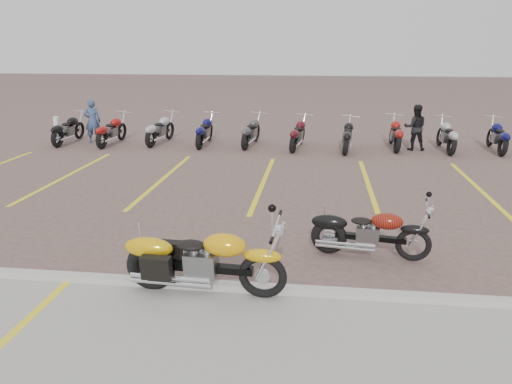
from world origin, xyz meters
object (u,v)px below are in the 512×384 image
bollard (58,131)px  person_a (92,121)px  flame_cruiser (367,234)px  yellow_cruiser (202,263)px  person_b (415,127)px

bollard → person_a: bearing=24.7°
flame_cruiser → person_a: bearing=142.4°
yellow_cruiser → person_a: size_ratio=1.51×
flame_cruiser → yellow_cruiser: bearing=-138.9°
yellow_cruiser → person_a: (-6.55, 10.78, 0.30)m
person_a → bollard: person_a is taller
flame_cruiser → bollard: bollard is taller
flame_cruiser → person_b: (2.36, 9.27, 0.36)m
flame_cruiser → person_b: 9.57m
yellow_cruiser → person_b: bearing=69.1°
yellow_cruiser → flame_cruiser: yellow_cruiser is taller
flame_cruiser → bollard: bearing=147.3°
flame_cruiser → person_b: person_b is taller
person_b → bollard: (-12.47, -0.60, -0.27)m
flame_cruiser → bollard: size_ratio=1.98×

